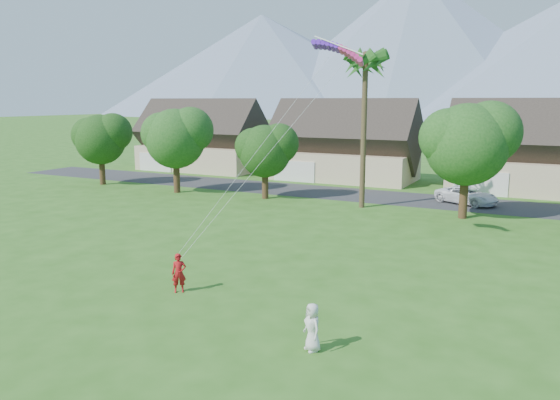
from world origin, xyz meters
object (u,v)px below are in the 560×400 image
Objects in this scene: watcher at (312,327)px; parked_car at (467,195)px; parafoil_kite at (339,49)px; kite_flyer at (179,273)px.

parked_car is at bearing 127.07° from watcher.
watcher is at bearing -155.99° from parked_car.
watcher is 0.57× the size of parafoil_kite.
parafoil_kite reaches higher than kite_flyer.
parked_car is 22.42m from parafoil_kite.
kite_flyer is at bearing -124.07° from parafoil_kite.
parked_car is 1.74× the size of parafoil_kite.
watcher is at bearing -82.59° from parafoil_kite.
parafoil_kite reaches higher than parked_car.
kite_flyer is 0.59× the size of parafoil_kite.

